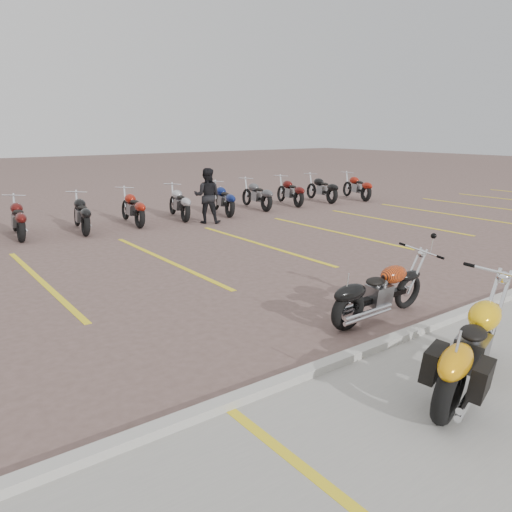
{
  "coord_description": "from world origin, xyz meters",
  "views": [
    {
      "loc": [
        -4.89,
        -6.02,
        2.92
      ],
      "look_at": [
        0.14,
        0.76,
        0.75
      ],
      "focal_mm": 35.0,
      "sensor_mm": 36.0,
      "label": 1
    }
  ],
  "objects": [
    {
      "name": "bg_bike_row",
      "position": [
        0.33,
        8.67,
        0.55
      ],
      "size": [
        22.49,
        2.09,
        1.1
      ],
      "color": "black",
      "rests_on": "ground"
    },
    {
      "name": "parking_stripes",
      "position": [
        0.0,
        4.0,
        0.0
      ],
      "size": [
        38.0,
        5.5,
        0.01
      ],
      "primitive_type": null,
      "color": "yellow",
      "rests_on": "ground"
    },
    {
      "name": "person_b",
      "position": [
        3.18,
        7.42,
        0.86
      ],
      "size": [
        1.06,
        1.03,
        1.73
      ],
      "primitive_type": "imported",
      "rotation": [
        0.0,
        0.0,
        2.47
      ],
      "color": "black",
      "rests_on": "ground"
    },
    {
      "name": "flame_cruiser",
      "position": [
        0.98,
        -1.24,
        0.42
      ],
      "size": [
        2.06,
        0.3,
        0.85
      ],
      "rotation": [
        0.11,
        0.0,
        0.02
      ],
      "color": "black",
      "rests_on": "ground"
    },
    {
      "name": "ground",
      "position": [
        0.0,
        0.0,
        0.0
      ],
      "size": [
        100.0,
        100.0,
        0.0
      ],
      "primitive_type": "plane",
      "color": "#715651",
      "rests_on": "ground"
    },
    {
      "name": "yellow_cruiser",
      "position": [
        0.08,
        -3.29,
        0.49
      ],
      "size": [
        2.32,
        0.86,
        0.98
      ],
      "rotation": [
        0.1,
        0.0,
        0.31
      ],
      "color": "black",
      "rests_on": "ground"
    },
    {
      "name": "curb",
      "position": [
        0.0,
        -2.0,
        0.06
      ],
      "size": [
        60.0,
        0.18,
        0.12
      ],
      "primitive_type": "cube",
      "color": "#ADAAA3",
      "rests_on": "ground"
    }
  ]
}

